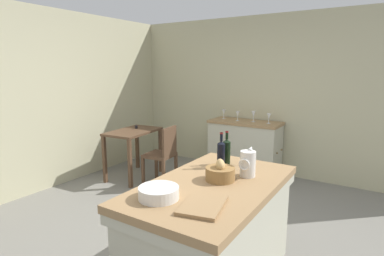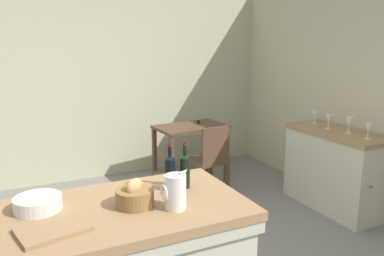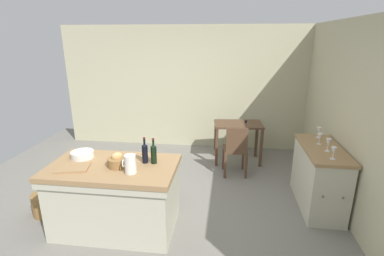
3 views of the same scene
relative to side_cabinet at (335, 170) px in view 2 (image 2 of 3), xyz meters
The scene contains 14 objects.
wall_back 3.29m from the side_cabinet, 135.22° to the left, with size 5.32×0.12×2.60m, color #B7B28E.
side_cabinet is the anchor object (origin of this frame).
writing_desk 1.84m from the side_cabinet, 127.42° to the left, with size 0.95×0.64×0.83m.
wooden_chair 1.42m from the side_cabinet, 144.84° to the left, with size 0.44×0.44×0.91m.
pitcher 2.66m from the side_cabinet, 156.73° to the right, with size 0.17×0.13×0.26m.
wash_bowl 3.25m from the side_cabinet, 167.69° to the right, with size 0.28×0.28×0.08m, color silver.
bread_basket 2.79m from the side_cabinet, 161.29° to the right, with size 0.24×0.24×0.18m.
cutting_board 3.28m from the side_cabinet, 161.91° to the right, with size 0.36×0.26×0.02m, color #99754C.
wine_bottle_dark 2.38m from the side_cabinet, 161.46° to the right, with size 0.07×0.07×0.32m.
wine_bottle_amber 2.48m from the side_cabinet, 162.31° to the right, with size 0.07×0.07×0.33m.
wine_glass_far_left 0.68m from the side_cabinet, 90.85° to the right, with size 0.07×0.07×0.16m.
wine_glass_left 0.58m from the side_cabinet, 85.02° to the right, with size 0.07×0.07×0.18m.
wine_glass_middle 0.57m from the side_cabinet, 99.31° to the left, with size 0.07×0.07×0.16m.
wine_glass_right 0.70m from the side_cabinet, 83.95° to the left, with size 0.07×0.07×0.16m.
Camera 2 is at (-0.99, -2.69, 1.87)m, focal length 36.29 mm.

